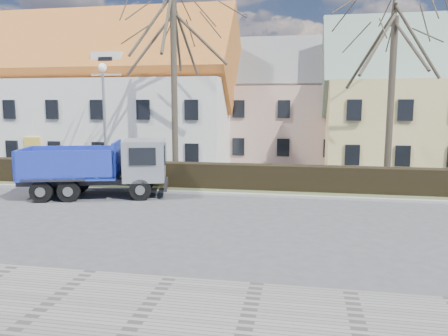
% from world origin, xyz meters
% --- Properties ---
extents(ground, '(120.00, 120.00, 0.00)m').
position_xyz_m(ground, '(0.00, 0.00, 0.00)').
color(ground, '#3E3E40').
extents(sidewalk_near, '(80.00, 5.00, 0.08)m').
position_xyz_m(sidewalk_near, '(0.00, -8.50, 0.04)').
color(sidewalk_near, slate).
rests_on(sidewalk_near, ground).
extents(curb_far, '(80.00, 0.30, 0.12)m').
position_xyz_m(curb_far, '(0.00, 4.60, 0.06)').
color(curb_far, gray).
rests_on(curb_far, ground).
extents(grass_strip, '(80.00, 3.00, 0.10)m').
position_xyz_m(grass_strip, '(0.00, 6.20, 0.05)').
color(grass_strip, '#414C2A').
rests_on(grass_strip, ground).
extents(hedge, '(60.00, 0.90, 1.30)m').
position_xyz_m(hedge, '(0.00, 6.00, 0.65)').
color(hedge, black).
rests_on(hedge, ground).
extents(building_white, '(26.80, 10.80, 9.50)m').
position_xyz_m(building_white, '(-13.00, 16.00, 4.75)').
color(building_white, silver).
rests_on(building_white, ground).
extents(building_pink, '(10.80, 8.80, 8.00)m').
position_xyz_m(building_pink, '(4.00, 20.00, 4.00)').
color(building_pink, tan).
rests_on(building_pink, ground).
extents(tree_1, '(9.20, 9.20, 12.65)m').
position_xyz_m(tree_1, '(-2.00, 8.50, 6.33)').
color(tree_1, '#342D24').
rests_on(tree_1, ground).
extents(tree_2, '(8.00, 8.00, 11.00)m').
position_xyz_m(tree_2, '(10.00, 8.50, 5.50)').
color(tree_2, '#342D24').
rests_on(tree_2, ground).
extents(dump_truck, '(7.57, 4.53, 2.84)m').
position_xyz_m(dump_truck, '(-4.61, 3.04, 1.42)').
color(dump_truck, '#16289A').
rests_on(dump_truck, ground).
extents(streetlight, '(0.53, 0.53, 6.81)m').
position_xyz_m(streetlight, '(-5.70, 7.00, 3.40)').
color(streetlight, gray).
rests_on(streetlight, ground).
extents(cart_frame, '(0.78, 0.52, 0.66)m').
position_xyz_m(cart_frame, '(-6.32, 4.00, 0.33)').
color(cart_frame, silver).
rests_on(cart_frame, ground).
extents(parked_car_a, '(3.59, 1.69, 1.19)m').
position_xyz_m(parked_car_a, '(-4.61, 10.01, 0.59)').
color(parked_car_a, black).
rests_on(parked_car_a, ground).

